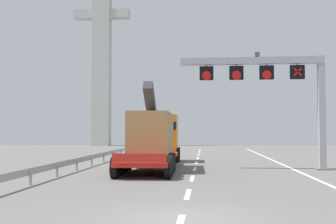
{
  "coord_description": "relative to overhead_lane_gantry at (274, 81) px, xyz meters",
  "views": [
    {
      "loc": [
        0.69,
        -11.43,
        2.44
      ],
      "look_at": [
        -1.58,
        13.71,
        3.58
      ],
      "focal_mm": 43.83,
      "sensor_mm": 36.0,
      "label": 1
    }
  ],
  "objects": [
    {
      "name": "lane_markings",
      "position": [
        -5.01,
        2.32,
        -5.6
      ],
      "size": [
        0.2,
        49.08,
        0.01
      ],
      "color": "silver",
      "rests_on": "ground"
    },
    {
      "name": "bridge_pylon_distant",
      "position": [
        -20.97,
        38.24,
        11.95
      ],
      "size": [
        9.0,
        2.0,
        34.34
      ],
      "color": "#B7B7B2",
      "rests_on": "ground"
    },
    {
      "name": "edge_line_right",
      "position": [
        1.16,
        -2.92,
        -5.6
      ],
      "size": [
        0.2,
        63.0,
        0.01
      ],
      "primitive_type": "cube",
      "color": "silver",
      "rests_on": "ground"
    },
    {
      "name": "overhead_lane_gantry",
      "position": [
        0.0,
        0.0,
        0.0
      ],
      "size": [
        9.28,
        0.9,
        7.43
      ],
      "color": "#9EA0A5",
      "rests_on": "ground"
    },
    {
      "name": "ground",
      "position": [
        -5.04,
        -14.92,
        -5.61
      ],
      "size": [
        112.0,
        112.0,
        0.0
      ],
      "primitive_type": "plane",
      "color": "slate"
    },
    {
      "name": "heavy_haul_truck_red",
      "position": [
        -7.72,
        1.56,
        -3.62
      ],
      "size": [
        3.26,
        14.11,
        5.3
      ],
      "color": "red",
      "rests_on": "ground"
    },
    {
      "name": "guardrail_left",
      "position": [
        -12.15,
        -2.06,
        -5.04
      ],
      "size": [
        0.13,
        29.73,
        0.76
      ],
      "color": "#999EA3",
      "rests_on": "ground"
    }
  ]
}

